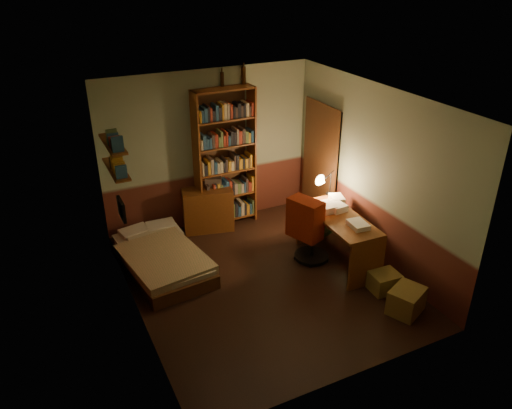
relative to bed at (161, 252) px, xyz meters
name	(u,v)px	position (x,y,z in m)	size (l,w,h in m)	color
floor	(264,282)	(1.19, -0.97, -0.28)	(3.50, 4.00, 0.02)	black
ceiling	(265,99)	(1.19, -0.97, 2.34)	(3.50, 4.00, 0.02)	silver
wall_back	(209,150)	(1.19, 1.04, 1.03)	(3.50, 0.02, 2.60)	gray
wall_left	(129,227)	(-0.57, -0.97, 1.03)	(0.02, 4.00, 2.60)	gray
wall_right	(374,175)	(2.95, -0.97, 1.03)	(0.02, 4.00, 2.60)	gray
wall_front	(358,280)	(1.19, -2.98, 1.03)	(3.50, 0.02, 2.60)	gray
doorway	(321,164)	(2.91, 0.33, 0.73)	(0.06, 0.90, 2.00)	black
door_trim	(319,165)	(2.88, 0.33, 0.73)	(0.02, 0.98, 2.08)	#3F2411
bed	(161,252)	(0.00, 0.00, 0.00)	(0.96, 1.79, 0.53)	#858651
dresser	(208,209)	(1.04, 0.79, 0.09)	(0.81, 0.41, 0.72)	brown
mini_stereo	(213,181)	(1.20, 0.92, 0.53)	(0.27, 0.21, 0.15)	#B2B2B7
bookshelf	(225,159)	(1.41, 0.88, 0.89)	(0.99, 0.31, 2.31)	brown
bottle_left	(222,79)	(1.44, 0.99, 2.16)	(0.06, 0.06, 0.22)	black
bottle_right	(244,75)	(1.81, 0.99, 2.18)	(0.07, 0.07, 0.27)	black
desk	(338,240)	(2.40, -0.99, 0.11)	(0.59, 1.41, 0.76)	brown
paper_stack	(337,199)	(2.62, -0.57, 0.54)	(0.19, 0.26, 0.10)	silver
desk_lamp	(331,178)	(2.69, -0.28, 0.77)	(0.17, 0.17, 0.56)	black
office_chair	(313,225)	(2.12, -0.74, 0.30)	(0.56, 0.50, 1.13)	#255426
red_jacket	(308,181)	(1.83, -0.99, 1.16)	(0.27, 0.50, 0.59)	#A62A11
wall_shelf_lower	(116,169)	(-0.45, 0.13, 1.33)	(0.20, 0.90, 0.03)	brown
wall_shelf_upper	(113,144)	(-0.45, 0.13, 1.68)	(0.20, 0.90, 0.03)	brown
framed_picture	(122,209)	(-0.53, -0.37, 0.98)	(0.04, 0.32, 0.26)	black
cardboard_box_a	(406,301)	(2.53, -2.36, -0.10)	(0.45, 0.36, 0.34)	olive
cardboard_box_b	(384,282)	(2.58, -1.87, -0.13)	(0.38, 0.31, 0.27)	olive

